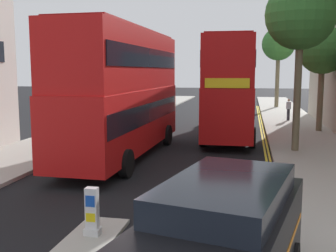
# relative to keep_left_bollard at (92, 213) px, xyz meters

# --- Properties ---
(sidewalk_right) EXTENTS (4.00, 80.00, 0.14)m
(sidewalk_right) POSITION_rel_keep_left_bollard_xyz_m (6.50, 11.25, -0.54)
(sidewalk_right) COLOR #ADA89E
(sidewalk_right) RESTS_ON ground
(sidewalk_left) EXTENTS (4.00, 80.00, 0.14)m
(sidewalk_left) POSITION_rel_keep_left_bollard_xyz_m (-6.50, 11.25, -0.54)
(sidewalk_left) COLOR #ADA89E
(sidewalk_left) RESTS_ON ground
(kerb_line_outer) EXTENTS (0.10, 56.00, 0.01)m
(kerb_line_outer) POSITION_rel_keep_left_bollard_xyz_m (4.40, 9.25, -0.60)
(kerb_line_outer) COLOR yellow
(kerb_line_outer) RESTS_ON ground
(kerb_line_inner) EXTENTS (0.10, 56.00, 0.01)m
(kerb_line_inner) POSITION_rel_keep_left_bollard_xyz_m (4.24, 9.25, -0.60)
(kerb_line_inner) COLOR yellow
(kerb_line_inner) RESTS_ON ground
(traffic_island) EXTENTS (1.10, 2.20, 0.10)m
(traffic_island) POSITION_rel_keep_left_bollard_xyz_m (0.00, 0.00, -0.56)
(traffic_island) COLOR #ADA89E
(traffic_island) RESTS_ON ground
(keep_left_bollard) EXTENTS (0.36, 0.28, 1.11)m
(keep_left_bollard) POSITION_rel_keep_left_bollard_xyz_m (0.00, 0.00, 0.00)
(keep_left_bollard) COLOR silver
(keep_left_bollard) RESTS_ON traffic_island
(double_decker_bus_away) EXTENTS (2.97, 10.86, 5.64)m
(double_decker_bus_away) POSITION_rel_keep_left_bollard_xyz_m (-2.03, 8.72, 2.42)
(double_decker_bus_away) COLOR red
(double_decker_bus_away) RESTS_ON ground
(double_decker_bus_oncoming) EXTENTS (2.98, 10.86, 5.64)m
(double_decker_bus_oncoming) POSITION_rel_keep_left_bollard_xyz_m (2.31, 15.42, 2.42)
(double_decker_bus_oncoming) COLOR #B20F0F
(double_decker_bus_oncoming) RESTS_ON ground
(taxi_minivan) EXTENTS (2.89, 5.11, 2.12)m
(taxi_minivan) POSITION_rel_keep_left_bollard_xyz_m (3.08, -2.26, 0.46)
(taxi_minivan) COLOR black
(taxi_minivan) RESTS_ON ground
(pedestrian_far) EXTENTS (0.34, 0.22, 1.62)m
(pedestrian_far) POSITION_rel_keep_left_bollard_xyz_m (6.35, 23.12, 0.38)
(pedestrian_far) COLOR #2D2D38
(pedestrian_far) RESTS_ON sidewalk_right
(street_tree_near) EXTENTS (3.18, 3.18, 7.81)m
(street_tree_near) POSITION_rel_keep_left_bollard_xyz_m (5.61, 11.12, 5.69)
(street_tree_near) COLOR #6B6047
(street_tree_near) RESTS_ON sidewalk_right
(street_tree_mid) EXTENTS (3.34, 3.34, 8.10)m
(street_tree_mid) POSITION_rel_keep_left_bollard_xyz_m (6.19, 34.82, 5.88)
(street_tree_mid) COLOR #6B6047
(street_tree_mid) RESTS_ON sidewalk_right
(street_tree_far) EXTENTS (2.92, 2.92, 6.42)m
(street_tree_far) POSITION_rel_keep_left_bollard_xyz_m (7.73, 17.94, 4.44)
(street_tree_far) COLOR #6B6047
(street_tree_far) RESTS_ON sidewalk_right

